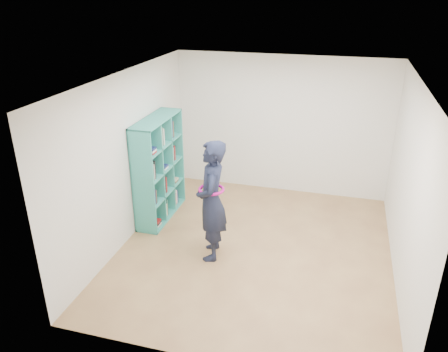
# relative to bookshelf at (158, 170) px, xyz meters

# --- Properties ---
(floor) EXTENTS (4.50, 4.50, 0.00)m
(floor) POSITION_rel_bookshelf_xyz_m (1.83, -0.64, -0.85)
(floor) COLOR #885F3E
(floor) RESTS_ON ground
(ceiling) EXTENTS (4.50, 4.50, 0.00)m
(ceiling) POSITION_rel_bookshelf_xyz_m (1.83, -0.64, 1.75)
(ceiling) COLOR white
(ceiling) RESTS_ON wall_back
(wall_left) EXTENTS (0.02, 4.50, 2.60)m
(wall_left) POSITION_rel_bookshelf_xyz_m (-0.17, -0.64, 0.45)
(wall_left) COLOR white
(wall_left) RESTS_ON floor
(wall_right) EXTENTS (0.02, 4.50, 2.60)m
(wall_right) POSITION_rel_bookshelf_xyz_m (3.83, -0.64, 0.45)
(wall_right) COLOR white
(wall_right) RESTS_ON floor
(wall_back) EXTENTS (4.00, 0.02, 2.60)m
(wall_back) POSITION_rel_bookshelf_xyz_m (1.83, 1.61, 0.45)
(wall_back) COLOR white
(wall_back) RESTS_ON floor
(wall_front) EXTENTS (4.00, 0.02, 2.60)m
(wall_front) POSITION_rel_bookshelf_xyz_m (1.83, -2.89, 0.45)
(wall_front) COLOR white
(wall_front) RESTS_ON floor
(bookshelf) EXTENTS (0.38, 1.32, 1.76)m
(bookshelf) POSITION_rel_bookshelf_xyz_m (0.00, 0.00, 0.00)
(bookshelf) COLOR teal
(bookshelf) RESTS_ON floor
(person) EXTENTS (0.57, 0.74, 1.80)m
(person) POSITION_rel_bookshelf_xyz_m (1.24, -0.94, 0.05)
(person) COLOR black
(person) RESTS_ON floor
(smartphone) EXTENTS (0.03, 0.10, 0.13)m
(smartphone) POSITION_rel_bookshelf_xyz_m (1.09, -0.90, 0.17)
(smartphone) COLOR silver
(smartphone) RESTS_ON person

